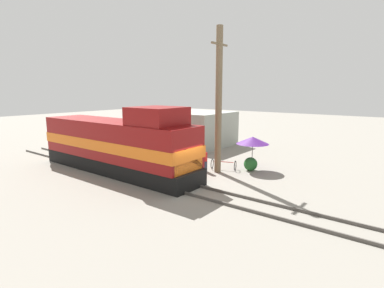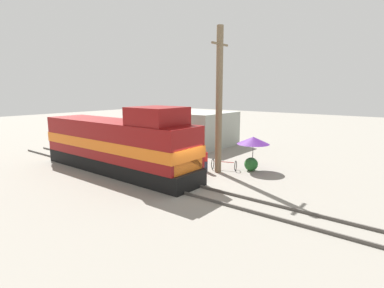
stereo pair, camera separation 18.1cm
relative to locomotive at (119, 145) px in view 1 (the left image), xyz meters
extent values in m
plane|color=gray|center=(0.00, -5.38, -1.94)|extent=(120.00, 120.00, 0.00)
cube|color=#4C4742|center=(-0.72, -5.38, -1.87)|extent=(0.08, 36.13, 0.15)
cube|color=#4C4742|center=(0.72, -5.38, -1.87)|extent=(0.08, 36.13, 0.15)
cube|color=black|center=(0.00, 0.41, -1.43)|extent=(2.73, 13.50, 1.02)
cube|color=maroon|center=(0.00, 0.41, 0.35)|extent=(2.97, 12.96, 2.53)
cube|color=orange|center=(0.00, 0.41, 0.09)|extent=(3.01, 13.09, 0.70)
cube|color=orange|center=(0.00, -5.13, -0.22)|extent=(2.52, 1.89, 1.39)
cube|color=maroon|center=(0.00, -3.64, 2.15)|extent=(2.79, 2.97, 1.08)
cylinder|color=#726047|center=(4.19, -5.27, 2.91)|extent=(0.45, 0.45, 9.71)
cube|color=#726047|center=(4.19, -5.27, 6.60)|extent=(1.80, 0.12, 0.12)
cylinder|color=#4C4C4C|center=(6.26, -6.85, -0.82)|extent=(0.05, 0.05, 2.25)
cone|color=#4C1E72|center=(6.26, -6.85, 0.18)|extent=(2.29, 2.29, 0.52)
cube|color=#595959|center=(6.82, 0.48, -0.88)|extent=(0.12, 0.12, 2.13)
cube|color=red|center=(6.82, 0.48, 0.73)|extent=(2.41, 0.08, 1.09)
sphere|color=#236028|center=(5.91, -6.92, -1.47)|extent=(0.95, 0.95, 0.95)
cube|color=#2D3347|center=(3.73, -4.52, -1.56)|extent=(0.30, 0.20, 0.76)
cylinder|color=red|center=(3.73, -4.52, -0.88)|extent=(0.34, 0.34, 0.60)
sphere|color=tan|center=(3.73, -4.52, -0.47)|extent=(0.22, 0.22, 0.22)
torus|color=black|center=(4.73, -4.46, -1.59)|extent=(0.69, 0.28, 0.71)
torus|color=black|center=(5.27, -6.05, -1.59)|extent=(0.69, 0.28, 0.71)
cube|color=#A51919|center=(5.00, -5.26, -1.38)|extent=(0.50, 1.37, 0.04)
cylinder|color=#A51919|center=(4.91, -4.98, -1.46)|extent=(0.04, 0.04, 0.30)
cube|color=#999E93|center=(11.59, 2.36, -0.23)|extent=(6.18, 6.85, 3.42)
camera|label=1|loc=(-12.83, -16.20, 3.70)|focal=28.00mm
camera|label=2|loc=(-12.72, -16.34, 3.70)|focal=28.00mm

